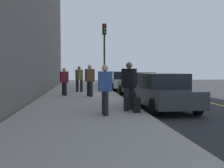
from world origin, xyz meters
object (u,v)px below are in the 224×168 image
Objects in this scene: pedestrian_black_coat at (129,85)px; traffic_light_pole at (104,46)px; parked_car_silver at (122,81)px; rolling_suitcase at (137,105)px; pedestrian_brown_coat at (90,80)px; parked_car_white at (114,79)px; parked_car_charcoal at (164,92)px; pedestrian_olive_coat at (79,78)px; pedestrian_burgundy_coat at (64,81)px; pedestrian_blue_coat at (105,88)px; parked_car_green at (138,85)px.

traffic_light_pole is at bearing -178.48° from pedestrian_black_coat.
parked_car_silver reaches higher than rolling_suitcase.
pedestrian_black_coat is 5.60m from pedestrian_brown_coat.
parked_car_white is 1.07× the size of parked_car_charcoal.
traffic_light_pole is (-8.04, -0.21, 2.11)m from pedestrian_black_coat.
parked_car_charcoal is 2.39× the size of pedestrian_olive_coat.
parked_car_silver is 2.59× the size of pedestrian_brown_coat.
pedestrian_olive_coat is (-8.05, -3.51, 0.33)m from parked_car_charcoal.
traffic_light_pole is 5.04× the size of rolling_suitcase.
pedestrian_burgundy_coat reaches higher than parked_car_charcoal.
pedestrian_burgundy_coat reaches higher than rolling_suitcase.
pedestrian_burgundy_coat is 0.93× the size of pedestrian_olive_coat.
parked_car_white is at bearing 175.45° from rolling_suitcase.
parked_car_silver is 5.28m from traffic_light_pole.
pedestrian_blue_coat is (18.91, -2.63, 0.29)m from parked_car_white.
pedestrian_olive_coat is 9.71m from rolling_suitcase.
pedestrian_olive_coat reaches higher than rolling_suitcase.
pedestrian_burgundy_coat is at bearing -141.01° from parked_car_charcoal.
pedestrian_brown_coat reaches higher than parked_car_silver.
pedestrian_black_coat is 1.02× the size of pedestrian_olive_coat.
pedestrian_olive_coat is (-8.94, -1.89, -0.02)m from pedestrian_black_coat.
pedestrian_olive_coat is (-9.84, -0.91, 0.04)m from pedestrian_blue_coat.
pedestrian_olive_coat is 3.55m from pedestrian_brown_coat.
pedestrian_burgundy_coat is 0.91× the size of pedestrian_brown_coat.
traffic_light_pole reaches higher than pedestrian_olive_coat.
pedestrian_burgundy_coat is 7.45m from rolling_suitcase.
pedestrian_burgundy_coat reaches higher than parked_car_silver.
pedestrian_blue_coat is at bearing 2.69° from pedestrian_brown_coat.
parked_car_charcoal is at bearing 32.47° from pedestrian_brown_coat.
pedestrian_brown_coat is at bearing -22.33° from traffic_light_pole.
pedestrian_black_coat is (12.34, -1.63, 0.35)m from parked_car_silver.
parked_car_white is 11.59m from parked_car_green.
pedestrian_brown_coat is at bearing 9.92° from pedestrian_olive_coat.
rolling_suitcase is (6.82, 2.94, -0.59)m from pedestrian_burgundy_coat.
parked_car_white is 1.01× the size of parked_car_green.
parked_car_green is 3.54m from traffic_light_pole.
pedestrian_burgundy_coat is at bearing -18.19° from pedestrian_olive_coat.
parked_car_silver is 5.15× the size of rolling_suitcase.
pedestrian_blue_coat is at bearing -55.35° from parked_car_charcoal.
parked_car_white is at bearing 166.86° from pedestrian_brown_coat.
pedestrian_brown_coat is (6.89, -2.90, 0.35)m from parked_car_silver.
pedestrian_burgundy_coat is at bearing -156.70° from rolling_suitcase.
pedestrian_black_coat is 6.88m from pedestrian_burgundy_coat.
pedestrian_brown_coat reaches higher than rolling_suitcase.
parked_car_white is 0.99× the size of traffic_light_pole.
pedestrian_black_coat is 0.88m from rolling_suitcase.
pedestrian_blue_coat is (0.90, -0.98, -0.06)m from pedestrian_black_coat.
pedestrian_brown_coat is 0.39× the size of traffic_light_pole.
parked_car_charcoal is at bearing 23.55° from pedestrian_olive_coat.
pedestrian_olive_coat is at bearing 161.81° from pedestrian_burgundy_coat.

